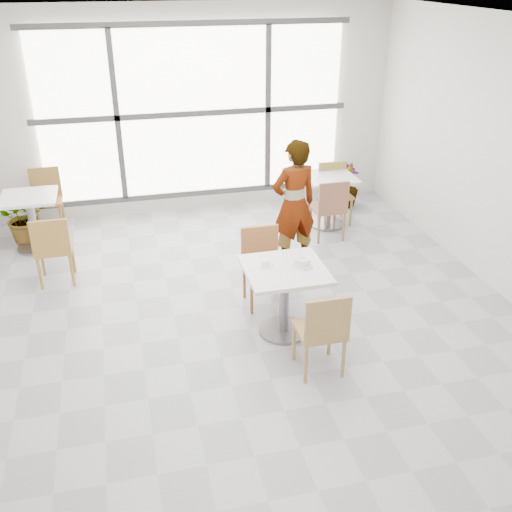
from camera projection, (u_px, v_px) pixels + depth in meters
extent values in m
plane|color=#9E9EA5|center=(249.00, 328.00, 6.14)|extent=(7.00, 7.00, 0.00)
plane|color=white|center=(247.00, 24.00, 4.79)|extent=(7.00, 7.00, 0.00)
plane|color=silver|center=(194.00, 112.00, 8.50)|extent=(6.00, 0.00, 6.00)
plane|color=silver|center=(440.00, 483.00, 2.43)|extent=(6.00, 0.00, 6.00)
cube|color=white|center=(194.00, 113.00, 8.45)|extent=(4.40, 0.04, 2.40)
cube|color=#3F3F42|center=(195.00, 114.00, 8.42)|extent=(4.60, 0.05, 0.08)
cube|color=#3F3F42|center=(117.00, 118.00, 8.19)|extent=(0.08, 0.05, 2.40)
cube|color=#3F3F42|center=(268.00, 110.00, 8.66)|extent=(0.08, 0.05, 2.40)
cube|color=#3F3F42|center=(198.00, 193.00, 8.97)|extent=(4.60, 0.05, 0.08)
cube|color=#3F3F42|center=(190.00, 23.00, 7.88)|extent=(4.60, 0.05, 0.08)
cube|color=silver|center=(285.00, 270.00, 5.76)|extent=(0.80, 0.80, 0.04)
cylinder|color=slate|center=(284.00, 302.00, 5.93)|extent=(0.10, 0.10, 0.71)
cylinder|color=slate|center=(283.00, 330.00, 6.08)|extent=(0.52, 0.52, 0.03)
cube|color=#A18049|center=(319.00, 330.00, 5.35)|extent=(0.42, 0.42, 0.04)
cube|color=#A18049|center=(328.00, 320.00, 5.08)|extent=(0.42, 0.04, 0.42)
cylinder|color=#A18049|center=(330.00, 337.00, 5.64)|extent=(0.04, 0.04, 0.41)
cylinder|color=#A18049|center=(343.00, 359.00, 5.33)|extent=(0.04, 0.04, 0.41)
cylinder|color=#A18049|center=(294.00, 342.00, 5.56)|extent=(0.04, 0.04, 0.41)
cylinder|color=#A18049|center=(306.00, 364.00, 5.25)|extent=(0.04, 0.04, 0.41)
cube|color=#A06134|center=(264.00, 270.00, 6.40)|extent=(0.42, 0.42, 0.04)
cube|color=#A06134|center=(260.00, 243.00, 6.47)|extent=(0.42, 0.04, 0.42)
cylinder|color=#A06134|center=(252.00, 297.00, 6.31)|extent=(0.04, 0.04, 0.41)
cylinder|color=#A06134|center=(244.00, 282.00, 6.62)|extent=(0.04, 0.04, 0.41)
cylinder|color=#A06134|center=(284.00, 293.00, 6.39)|extent=(0.04, 0.04, 0.41)
cylinder|color=#A06134|center=(275.00, 278.00, 6.70)|extent=(0.04, 0.04, 0.41)
cylinder|color=white|center=(302.00, 265.00, 5.80)|extent=(0.21, 0.21, 0.01)
cylinder|color=white|center=(302.00, 261.00, 5.78)|extent=(0.16, 0.16, 0.07)
torus|color=white|center=(303.00, 258.00, 5.77)|extent=(0.16, 0.16, 0.01)
cylinder|color=beige|center=(302.00, 261.00, 5.78)|extent=(0.14, 0.14, 0.05)
cylinder|color=beige|center=(303.00, 259.00, 5.76)|extent=(0.03, 0.03, 0.02)
cylinder|color=beige|center=(305.00, 258.00, 5.76)|extent=(0.03, 0.03, 0.02)
cylinder|color=beige|center=(304.00, 259.00, 5.75)|extent=(0.03, 0.03, 0.02)
cylinder|color=#F7F09F|center=(302.00, 256.00, 5.81)|extent=(0.03, 0.03, 0.01)
cylinder|color=beige|center=(300.00, 258.00, 5.77)|extent=(0.03, 0.03, 0.02)
cylinder|color=#F6EB9F|center=(300.00, 259.00, 5.75)|extent=(0.03, 0.03, 0.02)
cylinder|color=beige|center=(306.00, 259.00, 5.76)|extent=(0.03, 0.03, 0.02)
cylinder|color=beige|center=(306.00, 258.00, 5.79)|extent=(0.03, 0.03, 0.02)
cylinder|color=beige|center=(302.00, 257.00, 5.78)|extent=(0.03, 0.03, 0.02)
cylinder|color=beige|center=(307.00, 258.00, 5.77)|extent=(0.03, 0.03, 0.01)
cylinder|color=beige|center=(303.00, 258.00, 5.77)|extent=(0.03, 0.03, 0.02)
cylinder|color=white|center=(265.00, 266.00, 5.79)|extent=(0.13, 0.13, 0.01)
cylinder|color=white|center=(265.00, 263.00, 5.77)|extent=(0.08, 0.08, 0.06)
torus|color=white|center=(269.00, 262.00, 5.78)|extent=(0.05, 0.01, 0.05)
cylinder|color=black|center=(265.00, 261.00, 5.76)|extent=(0.07, 0.07, 0.00)
cube|color=silver|center=(270.00, 265.00, 5.78)|extent=(0.09, 0.05, 0.00)
sphere|color=silver|center=(273.00, 264.00, 5.80)|extent=(0.02, 0.02, 0.02)
imported|color=black|center=(294.00, 205.00, 7.10)|extent=(0.65, 0.49, 1.62)
cube|color=white|center=(28.00, 197.00, 7.55)|extent=(0.70, 0.70, 0.04)
cylinder|color=gray|center=(33.00, 224.00, 7.72)|extent=(0.10, 0.10, 0.71)
cylinder|color=gray|center=(38.00, 247.00, 7.87)|extent=(0.52, 0.52, 0.03)
cube|color=silver|center=(330.00, 177.00, 8.25)|extent=(0.70, 0.70, 0.04)
cylinder|color=slate|center=(328.00, 202.00, 8.42)|extent=(0.10, 0.10, 0.71)
cylinder|color=slate|center=(327.00, 224.00, 8.57)|extent=(0.52, 0.52, 0.03)
cube|color=#A57B37|center=(54.00, 249.00, 6.88)|extent=(0.42, 0.42, 0.04)
cube|color=#A57B37|center=(50.00, 237.00, 6.61)|extent=(0.42, 0.04, 0.42)
cylinder|color=#A57B37|center=(73.00, 257.00, 7.17)|extent=(0.04, 0.04, 0.41)
cylinder|color=#A57B37|center=(72.00, 271.00, 6.86)|extent=(0.04, 0.04, 0.41)
cylinder|color=#A57B37|center=(42.00, 260.00, 7.09)|extent=(0.04, 0.04, 0.41)
cylinder|color=#A57B37|center=(40.00, 274.00, 6.78)|extent=(0.04, 0.04, 0.41)
cube|color=olive|center=(47.00, 201.00, 8.24)|extent=(0.42, 0.42, 0.04)
cube|color=olive|center=(45.00, 182.00, 8.31)|extent=(0.42, 0.04, 0.42)
cylinder|color=olive|center=(35.00, 222.00, 8.15)|extent=(0.04, 0.04, 0.41)
cylinder|color=olive|center=(37.00, 212.00, 8.46)|extent=(0.04, 0.04, 0.41)
cylinder|color=olive|center=(62.00, 220.00, 8.23)|extent=(0.04, 0.04, 0.41)
cylinder|color=olive|center=(63.00, 210.00, 8.54)|extent=(0.04, 0.04, 0.41)
cube|color=#905C43|center=(328.00, 208.00, 8.00)|extent=(0.42, 0.42, 0.04)
cube|color=#905C43|center=(334.00, 198.00, 7.74)|extent=(0.42, 0.04, 0.42)
cylinder|color=#905C43|center=(334.00, 217.00, 8.30)|extent=(0.04, 0.04, 0.41)
cylinder|color=#905C43|center=(344.00, 227.00, 7.99)|extent=(0.04, 0.04, 0.41)
cylinder|color=#905C43|center=(310.00, 220.00, 8.22)|extent=(0.04, 0.04, 0.41)
cylinder|color=#905C43|center=(319.00, 230.00, 7.91)|extent=(0.04, 0.04, 0.41)
cube|color=olive|center=(336.00, 195.00, 8.47)|extent=(0.42, 0.42, 0.04)
cube|color=olive|center=(332.00, 176.00, 8.53)|extent=(0.42, 0.04, 0.42)
cylinder|color=olive|center=(327.00, 215.00, 8.37)|extent=(0.04, 0.04, 0.41)
cylinder|color=olive|center=(319.00, 206.00, 8.69)|extent=(0.04, 0.04, 0.41)
cylinder|color=olive|center=(351.00, 213.00, 8.45)|extent=(0.04, 0.04, 0.41)
cylinder|color=olive|center=(342.00, 204.00, 8.76)|extent=(0.04, 0.04, 0.41)
imported|color=#44703A|center=(25.00, 216.00, 7.93)|extent=(0.82, 0.77, 0.73)
imported|color=#457037|center=(346.00, 185.00, 9.09)|extent=(0.51, 0.51, 0.69)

